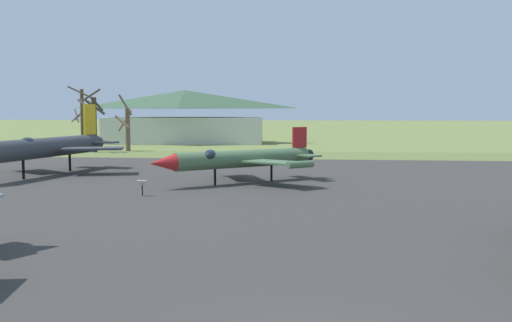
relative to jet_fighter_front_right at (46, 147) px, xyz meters
name	(u,v)px	position (x,y,z in m)	size (l,w,h in m)	color
asphalt_apron	(320,210)	(22.07, -14.21, -2.33)	(73.19, 63.67, 0.05)	#383533
grass_verge_strip	(319,155)	(22.07, 23.62, -2.33)	(133.19, 12.00, 0.06)	#606E37
jet_fighter_front_right	(46,147)	(0.00, 0.00, 0.00)	(11.78, 16.43, 5.89)	#33383D
jet_fighter_rear_left	(240,159)	(16.35, -3.60, -0.51)	(11.71, 10.66, 4.04)	#4C6B47
info_placard_rear_left	(142,186)	(11.16, -10.47, -1.68)	(0.57, 0.32, 1.04)	black
bare_tree_far_left	(82,117)	(-8.94, 29.11, 2.03)	(3.07, 3.27, 8.47)	brown
bare_tree_left_of_center	(94,120)	(-6.01, 25.66, 1.77)	(3.70, 4.01, 8.12)	#42382D
bare_tree_center	(127,127)	(-2.62, 28.32, 0.83)	(2.37, 2.91, 7.36)	brown
visitor_building	(185,117)	(0.42, 48.73, 1.92)	(27.16, 13.61, 8.58)	beige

